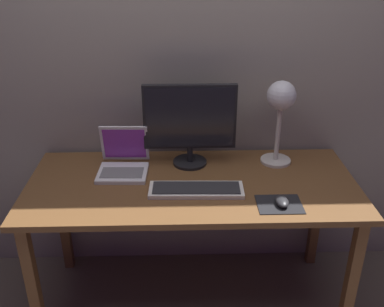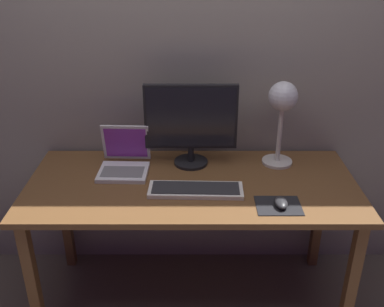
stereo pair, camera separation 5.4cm
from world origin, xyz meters
name	(u,v)px [view 1 (the left image)]	position (x,y,z in m)	size (l,w,h in m)	color
ground_plane	(192,297)	(0.00, 0.00, 0.00)	(4.80, 4.80, 0.00)	brown
back_wall	(190,48)	(0.00, 0.40, 1.30)	(4.80, 0.06, 2.60)	gray
desk	(192,196)	(0.00, 0.00, 0.66)	(1.60, 0.70, 0.74)	brown
monitor	(190,121)	(-0.01, 0.20, 0.98)	(0.47, 0.18, 0.43)	black
keyboard_main	(196,190)	(0.02, -0.09, 0.75)	(0.44, 0.15, 0.03)	silver
laptop	(124,159)	(-0.34, 0.14, 0.80)	(0.25, 0.25, 0.22)	silver
desk_lamp	(281,104)	(0.45, 0.21, 1.06)	(0.16, 0.16, 0.44)	beige
mousepad	(279,204)	(0.38, -0.21, 0.74)	(0.20, 0.16, 0.00)	black
mouse	(282,201)	(0.39, -0.22, 0.76)	(0.06, 0.10, 0.03)	#28282B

